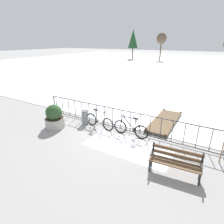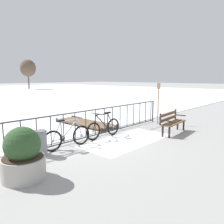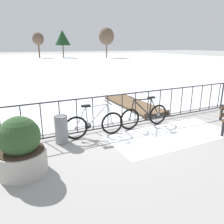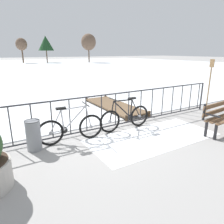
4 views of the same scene
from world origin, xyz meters
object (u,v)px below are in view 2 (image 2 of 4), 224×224
bicycle_second (67,137)px  planter_with_shrub (23,156)px  trash_bin (41,143)px  oar_upright (158,101)px  bicycle_near_railing (104,128)px  park_bench (172,121)px

bicycle_second → planter_with_shrub: planter_with_shrub is taller
trash_bin → oar_upright: 6.24m
bicycle_near_railing → planter_with_shrub: 3.83m
bicycle_near_railing → planter_with_shrub: (-3.66, -1.09, 0.16)m
trash_bin → oar_upright: size_ratio=0.37×
bicycle_near_railing → trash_bin: size_ratio=2.34×
bicycle_second → park_bench: 4.29m
planter_with_shrub → trash_bin: planter_with_shrub is taller
bicycle_near_railing → park_bench: bearing=-34.1°
bicycle_second → planter_with_shrub: size_ratio=1.44×
park_bench → oar_upright: oar_upright is taller
bicycle_second → oar_upright: (5.28, -0.14, 0.77)m
bicycle_near_railing → oar_upright: 3.67m
trash_bin → park_bench: bearing=-17.5°
bicycle_near_railing → bicycle_second: same height
bicycle_near_railing → planter_with_shrub: size_ratio=1.44×
planter_with_shrub → park_bench: bearing=-4.5°
park_bench → trash_bin: bearing=162.5°
oar_upright → trash_bin: bearing=178.5°
planter_with_shrub → trash_bin: 1.52m
park_bench → trash_bin: park_bench is taller
bicycle_near_railing → trash_bin: 2.61m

